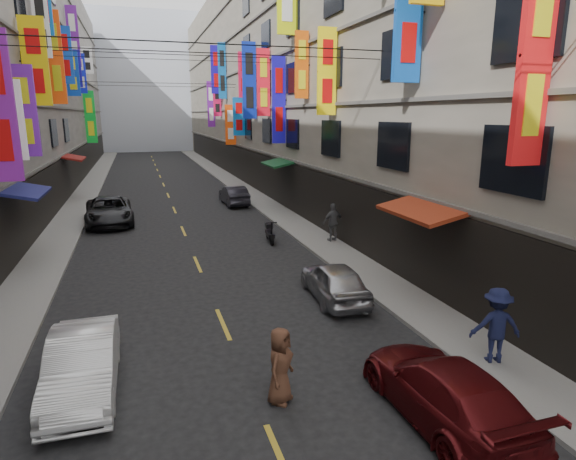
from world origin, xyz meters
TOP-DOWN VIEW (x-y plane):
  - sidewalk_left at (-6.00, 42.00)m, footprint 2.00×90.00m
  - sidewalk_right at (6.00, 42.00)m, footprint 2.00×90.00m
  - building_row_right at (11.99, 42.00)m, footprint 10.14×90.00m
  - haze_block at (0.00, 92.00)m, footprint 18.00×8.00m
  - shop_signage at (0.12, 34.97)m, footprint 14.00×55.00m
  - street_awnings at (-1.26, 26.00)m, footprint 13.99×35.20m
  - overhead_cables at (0.00, 30.00)m, footprint 14.00×38.04m
  - lane_markings at (0.00, 39.00)m, footprint 0.12×80.20m
  - scooter_far_right at (3.75, 26.60)m, footprint 0.54×1.80m
  - car_left_mid at (-3.49, 15.45)m, footprint 1.38×3.93m
  - car_left_far at (-3.73, 32.95)m, footprint 2.74×5.42m
  - car_right_near at (3.40, 12.25)m, footprint 1.82×4.38m
  - car_right_mid at (3.82, 18.83)m, footprint 1.72×3.79m
  - car_right_far at (4.00, 36.69)m, footprint 1.46×3.93m
  - pedestrian_rnear at (5.82, 13.73)m, footprint 1.32×0.95m
  - pedestrian_rfar at (6.50, 25.41)m, footprint 1.12×0.72m
  - pedestrian_crossing at (0.50, 13.81)m, footprint 0.94×0.97m

SIDE VIEW (x-z plane):
  - lane_markings at x=0.00m, z-range 0.00..0.01m
  - sidewalk_left at x=-6.00m, z-range 0.00..0.12m
  - sidewalk_right at x=6.00m, z-range 0.00..0.12m
  - scooter_far_right at x=3.75m, z-range -0.13..1.01m
  - car_right_mid at x=3.82m, z-range 0.00..1.26m
  - car_right_near at x=3.40m, z-range 0.00..1.27m
  - car_right_far at x=4.00m, z-range 0.00..1.29m
  - car_left_mid at x=-3.49m, z-range 0.00..1.29m
  - car_left_far at x=-3.73m, z-range 0.00..1.47m
  - pedestrian_crossing at x=0.50m, z-range 0.00..1.65m
  - pedestrian_rfar at x=6.50m, z-range 0.12..1.92m
  - pedestrian_rnear at x=5.82m, z-range 0.12..1.96m
  - street_awnings at x=-1.26m, z-range 2.80..3.20m
  - overhead_cables at x=0.00m, z-range 8.18..9.42m
  - shop_signage at x=0.12m, z-range 2.97..15.13m
  - building_row_right at x=11.99m, z-range -0.01..18.99m
  - haze_block at x=0.00m, z-range 0.00..22.00m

